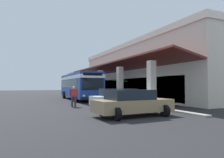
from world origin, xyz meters
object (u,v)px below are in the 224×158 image
(transit_bus, at_px, (79,84))
(parked_sedan_white, at_px, (120,98))
(potted_palm, at_px, (121,96))
(pedestrian, at_px, (74,95))
(parked_sedan_tan, at_px, (132,103))

(transit_bus, xyz_separation_m, parked_sedan_white, (10.59, 0.32, -1.10))
(transit_bus, xyz_separation_m, potted_palm, (4.33, 3.55, -1.32))
(parked_sedan_white, height_order, potted_palm, potted_palm)
(pedestrian, bearing_deg, parked_sedan_tan, 15.24)
(parked_sedan_tan, bearing_deg, pedestrian, -164.76)
(parked_sedan_tan, bearing_deg, transit_bus, 176.69)
(transit_bus, distance_m, parked_sedan_tan, 14.52)
(pedestrian, bearing_deg, parked_sedan_white, 48.83)
(transit_bus, bearing_deg, parked_sedan_white, 1.75)
(parked_sedan_tan, relative_size, parked_sedan_white, 1.01)
(parked_sedan_white, bearing_deg, potted_palm, 152.73)
(transit_bus, xyz_separation_m, pedestrian, (8.05, -2.58, -0.93))
(parked_sedan_white, xyz_separation_m, potted_palm, (-6.26, 3.23, -0.22))
(parked_sedan_tan, height_order, parked_sedan_white, same)
(parked_sedan_white, relative_size, potted_palm, 1.87)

